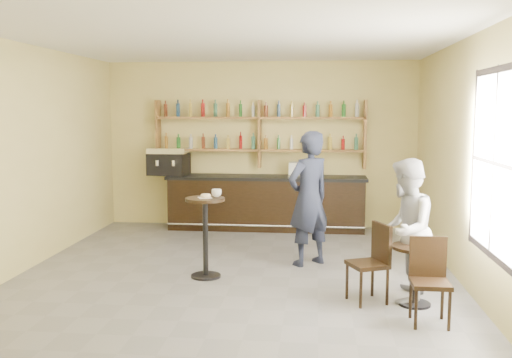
# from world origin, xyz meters

# --- Properties ---
(floor) EXTENTS (7.00, 7.00, 0.00)m
(floor) POSITION_xyz_m (0.00, 0.00, 0.00)
(floor) COLOR slate
(floor) RESTS_ON ground
(ceiling) EXTENTS (7.00, 7.00, 0.00)m
(ceiling) POSITION_xyz_m (0.00, 0.00, 3.20)
(ceiling) COLOR white
(ceiling) RESTS_ON wall_back
(wall_back) EXTENTS (7.00, 0.00, 7.00)m
(wall_back) POSITION_xyz_m (0.00, 3.50, 1.60)
(wall_back) COLOR #D7C67A
(wall_back) RESTS_ON floor
(wall_front) EXTENTS (7.00, 0.00, 7.00)m
(wall_front) POSITION_xyz_m (0.00, -3.50, 1.60)
(wall_front) COLOR #D7C67A
(wall_front) RESTS_ON floor
(wall_left) EXTENTS (0.00, 7.00, 7.00)m
(wall_left) POSITION_xyz_m (-3.00, 0.00, 1.60)
(wall_left) COLOR #D7C67A
(wall_left) RESTS_ON floor
(wall_right) EXTENTS (0.00, 7.00, 7.00)m
(wall_right) POSITION_xyz_m (3.00, 0.00, 1.60)
(wall_right) COLOR #D7C67A
(wall_right) RESTS_ON floor
(window_pane) EXTENTS (0.00, 2.00, 2.00)m
(window_pane) POSITION_xyz_m (2.99, -1.20, 1.70)
(window_pane) COLOR white
(window_pane) RESTS_ON wall_right
(window_frame) EXTENTS (0.04, 1.70, 2.10)m
(window_frame) POSITION_xyz_m (2.99, -1.20, 1.70)
(window_frame) COLOR black
(window_frame) RESTS_ON wall_right
(shelf_unit) EXTENTS (4.00, 0.26, 1.40)m
(shelf_unit) POSITION_xyz_m (0.00, 3.37, 1.81)
(shelf_unit) COLOR brown
(shelf_unit) RESTS_ON wall_back
(liquor_bottles) EXTENTS (3.68, 0.10, 1.00)m
(liquor_bottles) POSITION_xyz_m (0.00, 3.37, 1.98)
(liquor_bottles) COLOR #8C5919
(liquor_bottles) RESTS_ON shelf_unit
(bar_counter) EXTENTS (3.77, 0.74, 1.02)m
(bar_counter) POSITION_xyz_m (0.15, 3.15, 0.51)
(bar_counter) COLOR black
(bar_counter) RESTS_ON floor
(espresso_machine) EXTENTS (0.79, 0.57, 0.53)m
(espresso_machine) POSITION_xyz_m (-1.74, 3.15, 1.28)
(espresso_machine) COLOR black
(espresso_machine) RESTS_ON bar_counter
(pastry_case) EXTENTS (0.48, 0.40, 0.27)m
(pastry_case) POSITION_xyz_m (0.80, 3.15, 1.16)
(pastry_case) COLOR silver
(pastry_case) RESTS_ON bar_counter
(pedestal_table) EXTENTS (0.65, 0.65, 1.10)m
(pedestal_table) POSITION_xyz_m (-0.40, -0.10, 0.55)
(pedestal_table) COLOR black
(pedestal_table) RESTS_ON floor
(napkin) EXTENTS (0.23, 0.23, 0.00)m
(napkin) POSITION_xyz_m (-0.40, -0.10, 1.10)
(napkin) COLOR white
(napkin) RESTS_ON pedestal_table
(donut) EXTENTS (0.17, 0.17, 0.05)m
(donut) POSITION_xyz_m (-0.39, -0.11, 1.13)
(donut) COLOR tan
(donut) RESTS_ON napkin
(cup_pedestal) EXTENTS (0.15, 0.15, 0.11)m
(cup_pedestal) POSITION_xyz_m (-0.26, 0.00, 1.15)
(cup_pedestal) COLOR white
(cup_pedestal) RESTS_ON pedestal_table
(man_main) EXTENTS (0.85, 0.82, 1.97)m
(man_main) POSITION_xyz_m (0.99, 0.69, 0.99)
(man_main) COLOR black
(man_main) RESTS_ON floor
(cafe_table) EXTENTS (0.70, 0.70, 0.71)m
(cafe_table) POSITION_xyz_m (2.25, -0.95, 0.35)
(cafe_table) COLOR black
(cafe_table) RESTS_ON floor
(cup_cafe) EXTENTS (0.11, 0.11, 0.09)m
(cup_cafe) POSITION_xyz_m (2.30, -0.95, 0.75)
(cup_cafe) COLOR white
(cup_cafe) RESTS_ON cafe_table
(chair_west) EXTENTS (0.54, 0.54, 0.94)m
(chair_west) POSITION_xyz_m (1.70, -0.90, 0.47)
(chair_west) COLOR black
(chair_west) RESTS_ON floor
(chair_south) EXTENTS (0.40, 0.40, 0.92)m
(chair_south) POSITION_xyz_m (2.30, -1.55, 0.46)
(chair_south) COLOR black
(chair_south) RESTS_ON floor
(patron_second) EXTENTS (0.86, 0.98, 1.71)m
(patron_second) POSITION_xyz_m (2.14, -0.77, 0.85)
(patron_second) COLOR gray
(patron_second) RESTS_ON floor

